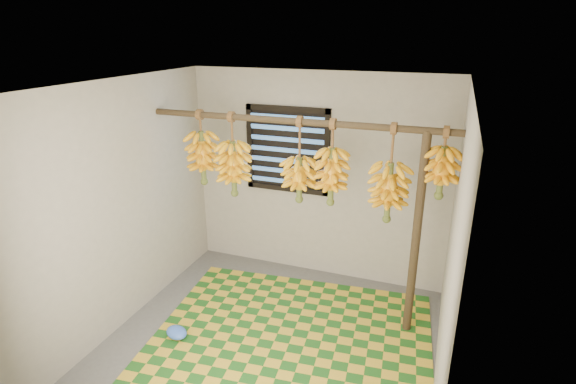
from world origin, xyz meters
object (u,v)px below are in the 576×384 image
at_px(banana_bunch_a, 203,158).
at_px(plastic_bag, 177,332).
at_px(banana_bunch_c, 299,180).
at_px(banana_bunch_f, 441,172).
at_px(woven_mat, 292,336).
at_px(banana_bunch_b, 234,169).
at_px(banana_bunch_e, 389,192).
at_px(support_post, 416,238).
at_px(banana_bunch_d, 331,176).

bearing_deg(banana_bunch_a, plastic_bag, -81.77).
relative_size(banana_bunch_c, banana_bunch_f, 1.33).
bearing_deg(woven_mat, plastic_bag, -159.41).
bearing_deg(banana_bunch_b, banana_bunch_e, 0.00).
bearing_deg(banana_bunch_b, banana_bunch_a, 180.00).
height_order(support_post, banana_bunch_e, banana_bunch_e).
bearing_deg(banana_bunch_b, banana_bunch_c, 0.00).
xyz_separation_m(plastic_bag, banana_bunch_e, (1.79, 0.90, 1.35)).
height_order(support_post, banana_bunch_d, banana_bunch_d).
xyz_separation_m(woven_mat, banana_bunch_a, (-1.17, 0.51, 1.55)).
xyz_separation_m(woven_mat, banana_bunch_c, (-0.11, 0.51, 1.43)).
distance_m(banana_bunch_a, banana_bunch_f, 2.35).
relative_size(support_post, banana_bunch_c, 2.38).
xyz_separation_m(banana_bunch_b, banana_bunch_c, (0.71, 0.00, -0.04)).
height_order(banana_bunch_c, banana_bunch_f, same).
height_order(banana_bunch_a, banana_bunch_b, same).
relative_size(woven_mat, banana_bunch_a, 3.36).
distance_m(woven_mat, banana_bunch_c, 1.52).
relative_size(banana_bunch_d, banana_bunch_e, 0.90).
xyz_separation_m(banana_bunch_a, banana_bunch_b, (0.35, -0.00, -0.08)).
xyz_separation_m(plastic_bag, banana_bunch_c, (0.93, 0.90, 1.38)).
xyz_separation_m(banana_bunch_a, banana_bunch_c, (1.06, -0.00, -0.12)).
height_order(woven_mat, banana_bunch_b, banana_bunch_b).
height_order(support_post, banana_bunch_f, banana_bunch_f).
relative_size(banana_bunch_b, banana_bunch_d, 1.04).
height_order(woven_mat, banana_bunch_a, banana_bunch_a).
height_order(banana_bunch_b, banana_bunch_e, same).
bearing_deg(banana_bunch_d, support_post, 0.00).
height_order(woven_mat, banana_bunch_c, banana_bunch_c).
height_order(plastic_bag, banana_bunch_e, banana_bunch_e).
distance_m(banana_bunch_c, banana_bunch_e, 0.86).
distance_m(banana_bunch_b, banana_bunch_f, 2.00).
bearing_deg(banana_bunch_f, banana_bunch_d, 180.00).
bearing_deg(banana_bunch_a, woven_mat, -23.64).
distance_m(plastic_bag, banana_bunch_c, 1.89).
distance_m(banana_bunch_d, banana_bunch_f, 0.98).
height_order(support_post, banana_bunch_c, banana_bunch_c).
bearing_deg(support_post, banana_bunch_f, 0.00).
bearing_deg(support_post, banana_bunch_c, 180.00).
bearing_deg(banana_bunch_e, banana_bunch_d, 180.00).
relative_size(banana_bunch_c, banana_bunch_d, 1.02).
bearing_deg(banana_bunch_c, banana_bunch_d, 0.00).
bearing_deg(banana_bunch_c, banana_bunch_b, -180.00).
xyz_separation_m(banana_bunch_a, banana_bunch_f, (2.35, -0.00, 0.09)).
distance_m(woven_mat, banana_bunch_d, 1.60).
bearing_deg(support_post, woven_mat, -153.45).
distance_m(support_post, banana_bunch_d, 0.96).
distance_m(support_post, plastic_bag, 2.44).
bearing_deg(banana_bunch_e, banana_bunch_b, -180.00).
distance_m(woven_mat, banana_bunch_e, 1.67).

